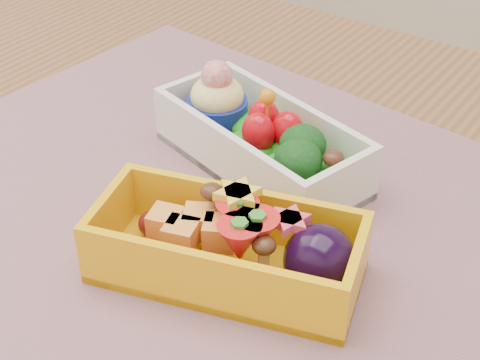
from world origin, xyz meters
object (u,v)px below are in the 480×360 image
Objects in this scene: placemat at (229,219)px; bento_yellow at (232,247)px; table at (262,320)px; bento_white at (260,140)px.

placemat is 2.95× the size of bento_yellow.
table is 0.14m from bento_yellow.
table is 2.01× the size of placemat.
bento_yellow is at bearing -48.94° from bento_white.
bento_white reaches higher than bento_yellow.
table is 5.81× the size of bento_white.
bento_yellow is at bearing -51.76° from placemat.
placemat is at bearing 111.78° from bento_yellow.
table is at bearing 11.72° from placemat.
bento_white is 1.02× the size of bento_yellow.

